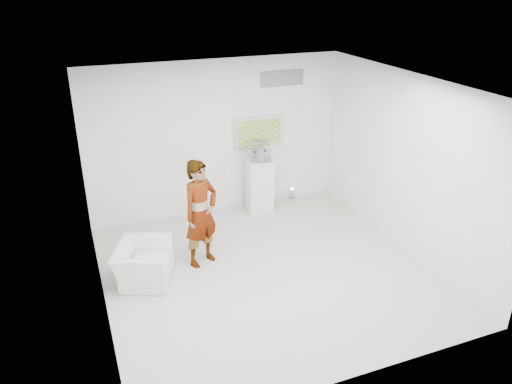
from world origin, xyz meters
TOP-DOWN VIEW (x-y plane):
  - room at (0.00, 0.00)m, footprint 5.01×5.01m
  - tv at (0.85, 2.45)m, footprint 1.00×0.08m
  - logo_decal at (1.35, 2.49)m, footprint 0.90×0.02m
  - person at (-0.86, 0.66)m, footprint 0.78×0.67m
  - armchair at (-1.85, 0.48)m, footprint 1.11×1.17m
  - pedestal at (0.76, 2.16)m, footprint 0.59×0.59m
  - floor_uplight at (1.59, 2.37)m, footprint 0.16×0.16m
  - vitrine at (0.76, 2.16)m, footprint 0.45×0.45m
  - console at (0.76, 2.16)m, footprint 0.10×0.18m
  - wii_remote at (-0.70, 0.91)m, footprint 0.09×0.16m

SIDE VIEW (x-z plane):
  - floor_uplight at x=1.59m, z-range 0.00..0.25m
  - armchair at x=-1.85m, z-range 0.00..0.60m
  - pedestal at x=0.76m, z-range 0.00..1.08m
  - person at x=-0.86m, z-range 0.00..1.80m
  - console at x=0.76m, z-range 1.08..1.32m
  - vitrine at x=0.76m, z-range 1.08..1.45m
  - room at x=0.00m, z-range 0.00..3.00m
  - tv at x=0.85m, z-range 1.25..1.85m
  - wii_remote at x=-0.70m, z-range 1.60..1.64m
  - logo_decal at x=1.35m, z-range 2.40..2.70m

